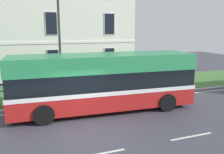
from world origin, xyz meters
TOP-DOWN VIEW (x-y plane):
  - ground_plane at (0.00, 1.07)m, footprint 60.00×56.00m
  - georgian_townhouse at (-2.42, 15.74)m, footprint 20.16×10.08m
  - iron_verge_railing at (-2.42, 4.40)m, footprint 13.48×0.04m
  - single_decker_bus at (1.70, 2.55)m, footprint 9.74×3.07m
  - street_lamp_post at (-0.14, 5.35)m, footprint 0.36×0.24m

SIDE VIEW (x-z plane):
  - ground_plane at x=0.00m, z-range -0.11..0.07m
  - iron_verge_railing at x=-2.42m, z-range 0.14..1.11m
  - single_decker_bus at x=1.70m, z-range 0.08..3.10m
  - street_lamp_post at x=-0.14m, z-range 0.61..7.08m
  - georgian_townhouse at x=-2.42m, z-range 0.14..11.31m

